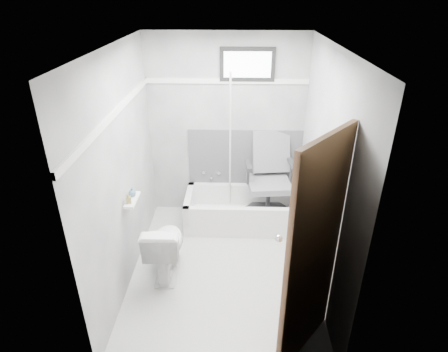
{
  "coord_description": "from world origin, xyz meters",
  "views": [
    {
      "loc": [
        0.11,
        -3.29,
        2.86
      ],
      "look_at": [
        0.0,
        0.35,
        1.0
      ],
      "focal_mm": 30.0,
      "sensor_mm": 36.0,
      "label": 1
    }
  ],
  "objects_px": {
    "door": "(357,284)",
    "soap_bottle_b": "(132,192)",
    "soap_bottle_a": "(128,198)",
    "bathtub": "(243,209)",
    "toilet": "(166,247)",
    "office_chair": "(269,178)"
  },
  "relations": [
    {
      "from": "soap_bottle_a",
      "to": "bathtub",
      "type": "bearing_deg",
      "value": 41.37
    },
    {
      "from": "bathtub",
      "to": "office_chair",
      "type": "bearing_deg",
      "value": 6.36
    },
    {
      "from": "office_chair",
      "to": "toilet",
      "type": "distance_m",
      "value": 1.6
    },
    {
      "from": "toilet",
      "to": "soap_bottle_b",
      "type": "distance_m",
      "value": 0.7
    },
    {
      "from": "soap_bottle_b",
      "to": "soap_bottle_a",
      "type": "bearing_deg",
      "value": -90.0
    },
    {
      "from": "toilet",
      "to": "bathtub",
      "type": "bearing_deg",
      "value": -131.06
    },
    {
      "from": "office_chair",
      "to": "soap_bottle_b",
      "type": "xyz_separation_m",
      "value": [
        -1.5,
        -0.93,
        0.3
      ]
    },
    {
      "from": "bathtub",
      "to": "office_chair",
      "type": "relative_size",
      "value": 1.38
    },
    {
      "from": "door",
      "to": "soap_bottle_b",
      "type": "bearing_deg",
      "value": 145.5
    },
    {
      "from": "bathtub",
      "to": "soap_bottle_a",
      "type": "distance_m",
      "value": 1.73
    },
    {
      "from": "door",
      "to": "soap_bottle_a",
      "type": "bearing_deg",
      "value": 148.43
    },
    {
      "from": "toilet",
      "to": "soap_bottle_a",
      "type": "height_order",
      "value": "soap_bottle_a"
    },
    {
      "from": "soap_bottle_a",
      "to": "office_chair",
      "type": "bearing_deg",
      "value": 35.42
    },
    {
      "from": "toilet",
      "to": "soap_bottle_b",
      "type": "relative_size",
      "value": 6.78
    },
    {
      "from": "bathtub",
      "to": "soap_bottle_b",
      "type": "height_order",
      "value": "soap_bottle_b"
    },
    {
      "from": "door",
      "to": "soap_bottle_b",
      "type": "relative_size",
      "value": 19.59
    },
    {
      "from": "office_chair",
      "to": "door",
      "type": "relative_size",
      "value": 0.54
    },
    {
      "from": "toilet",
      "to": "soap_bottle_b",
      "type": "bearing_deg",
      "value": -17.95
    },
    {
      "from": "bathtub",
      "to": "soap_bottle_b",
      "type": "xyz_separation_m",
      "value": [
        -1.17,
        -0.89,
        0.75
      ]
    },
    {
      "from": "bathtub",
      "to": "door",
      "type": "distance_m",
      "value": 2.46
    },
    {
      "from": "bathtub",
      "to": "toilet",
      "type": "bearing_deg",
      "value": -130.61
    },
    {
      "from": "soap_bottle_a",
      "to": "soap_bottle_b",
      "type": "bearing_deg",
      "value": 90.0
    }
  ]
}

